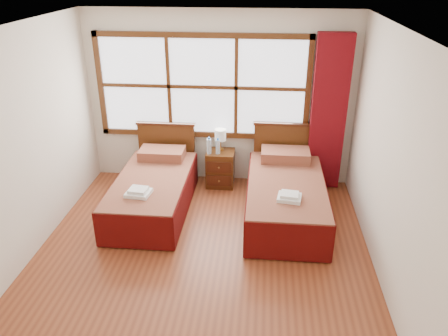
{
  "coord_description": "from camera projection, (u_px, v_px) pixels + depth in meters",
  "views": [
    {
      "loc": [
        0.66,
        -4.05,
        3.19
      ],
      "look_at": [
        0.21,
        0.7,
        0.91
      ],
      "focal_mm": 35.0,
      "sensor_mm": 36.0,
      "label": 1
    }
  ],
  "objects": [
    {
      "name": "floor",
      "position": [
        200.0,
        264.0,
        5.06
      ],
      "size": [
        4.5,
        4.5,
        0.0
      ],
      "primitive_type": "plane",
      "color": "brown",
      "rests_on": "ground"
    },
    {
      "name": "ceiling",
      "position": [
        193.0,
        32.0,
        3.95
      ],
      "size": [
        4.5,
        4.5,
        0.0
      ],
      "primitive_type": "plane",
      "rotation": [
        3.14,
        0.0,
        0.0
      ],
      "color": "white",
      "rests_on": "wall_back"
    },
    {
      "name": "wall_back",
      "position": [
        220.0,
        100.0,
        6.53
      ],
      "size": [
        4.0,
        0.0,
        4.0
      ],
      "primitive_type": "plane",
      "rotation": [
        1.57,
        0.0,
        0.0
      ],
      "color": "silver",
      "rests_on": "floor"
    },
    {
      "name": "wall_left",
      "position": [
        13.0,
        155.0,
        4.67
      ],
      "size": [
        0.0,
        4.5,
        4.5
      ],
      "primitive_type": "plane",
      "rotation": [
        1.57,
        0.0,
        1.57
      ],
      "color": "silver",
      "rests_on": "floor"
    },
    {
      "name": "wall_right",
      "position": [
        396.0,
        170.0,
        4.34
      ],
      "size": [
        0.0,
        4.5,
        4.5
      ],
      "primitive_type": "plane",
      "rotation": [
        1.57,
        0.0,
        -1.57
      ],
      "color": "silver",
      "rests_on": "floor"
    },
    {
      "name": "window",
      "position": [
        202.0,
        87.0,
        6.43
      ],
      "size": [
        3.16,
        0.06,
        1.56
      ],
      "color": "white",
      "rests_on": "wall_back"
    },
    {
      "name": "curtain",
      "position": [
        328.0,
        114.0,
        6.32
      ],
      "size": [
        0.5,
        0.16,
        2.3
      ],
      "primitive_type": "cube",
      "color": "maroon",
      "rests_on": "wall_back"
    },
    {
      "name": "bed_left",
      "position": [
        154.0,
        190.0,
        6.09
      ],
      "size": [
        0.98,
        2.0,
        0.95
      ],
      "color": "#411C0D",
      "rests_on": "floor"
    },
    {
      "name": "bed_right",
      "position": [
        285.0,
        195.0,
        5.92
      ],
      "size": [
        1.03,
        2.05,
        1.0
      ],
      "color": "#411C0D",
      "rests_on": "floor"
    },
    {
      "name": "nightstand",
      "position": [
        220.0,
        168.0,
        6.73
      ],
      "size": [
        0.42,
        0.42,
        0.56
      ],
      "color": "#4D2810",
      "rests_on": "floor"
    },
    {
      "name": "towels_left",
      "position": [
        138.0,
        192.0,
        5.5
      ],
      "size": [
        0.32,
        0.29,
        0.09
      ],
      "rotation": [
        0.0,
        0.0,
        -0.12
      ],
      "color": "white",
      "rests_on": "bed_left"
    },
    {
      "name": "towels_right",
      "position": [
        289.0,
        197.0,
        5.34
      ],
      "size": [
        0.32,
        0.29,
        0.08
      ],
      "rotation": [
        0.0,
        0.0,
        -0.14
      ],
      "color": "white",
      "rests_on": "bed_right"
    },
    {
      "name": "lamp",
      "position": [
        220.0,
        136.0,
        6.58
      ],
      "size": [
        0.17,
        0.17,
        0.33
      ],
      "color": "#C28C3E",
      "rests_on": "nightstand"
    },
    {
      "name": "bottle_near",
      "position": [
        209.0,
        146.0,
        6.5
      ],
      "size": [
        0.07,
        0.07,
        0.26
      ],
      "color": "silver",
      "rests_on": "nightstand"
    },
    {
      "name": "bottle_far",
      "position": [
        218.0,
        147.0,
        6.5
      ],
      "size": [
        0.06,
        0.06,
        0.25
      ],
      "color": "silver",
      "rests_on": "nightstand"
    }
  ]
}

